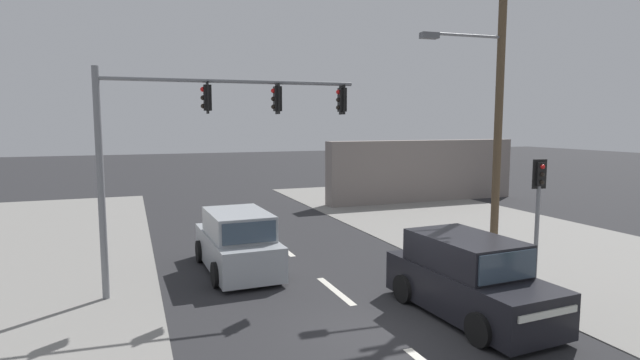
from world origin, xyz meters
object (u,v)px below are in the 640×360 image
at_px(pedestal_signal_right_kerb, 538,199).
at_px(utility_pole_midground_right, 496,96).
at_px(suv_oncoming_near, 468,279).
at_px(suv_kerbside_parked, 237,243).
at_px(traffic_signal_mast, 195,132).

bearing_deg(pedestal_signal_right_kerb, utility_pole_midground_right, 82.77).
xyz_separation_m(utility_pole_midground_right, pedestal_signal_right_kerb, (-0.29, -2.29, -3.03)).
xyz_separation_m(suv_oncoming_near, suv_kerbside_parked, (-4.41, 5.57, 0.00)).
xyz_separation_m(traffic_signal_mast, suv_kerbside_parked, (1.36, 1.45, -3.47)).
relative_size(pedestal_signal_right_kerb, suv_kerbside_parked, 0.78).
bearing_deg(utility_pole_midground_right, traffic_signal_mast, 177.69).
distance_m(pedestal_signal_right_kerb, suv_kerbside_parked, 9.02).
bearing_deg(traffic_signal_mast, pedestal_signal_right_kerb, -16.20).
distance_m(traffic_signal_mast, pedestal_signal_right_kerb, 9.80).
bearing_deg(utility_pole_midground_right, suv_kerbside_parked, 167.32).
bearing_deg(traffic_signal_mast, utility_pole_midground_right, -2.31).
relative_size(utility_pole_midground_right, traffic_signal_mast, 1.48).
bearing_deg(suv_oncoming_near, traffic_signal_mast, 144.46).
distance_m(utility_pole_midground_right, suv_kerbside_parked, 9.53).
relative_size(utility_pole_midground_right, suv_kerbside_parked, 2.21).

